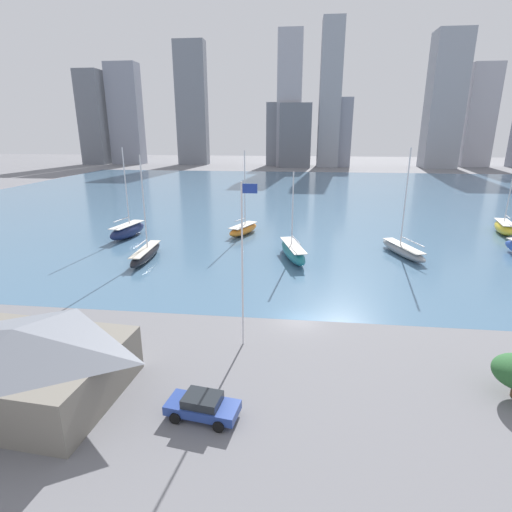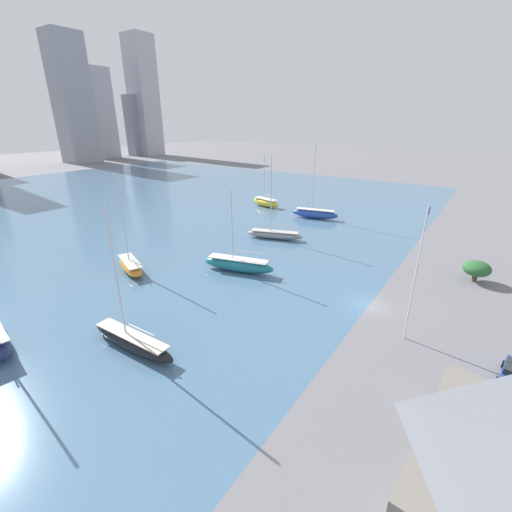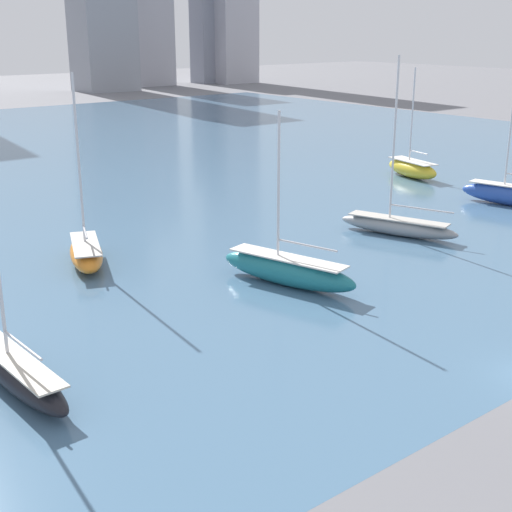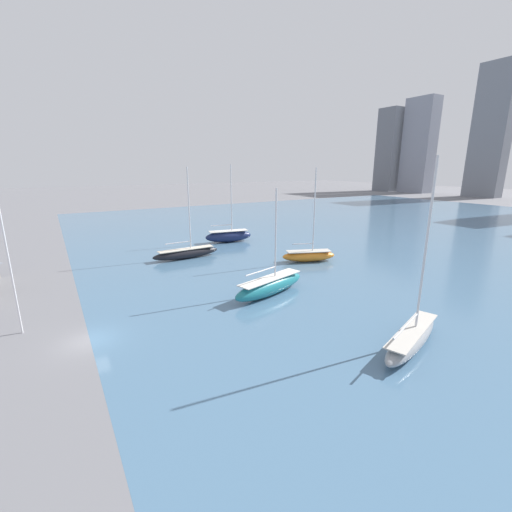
# 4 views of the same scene
# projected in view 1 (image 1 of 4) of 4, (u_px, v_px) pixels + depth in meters

# --- Properties ---
(ground_plane) EXTENTS (500.00, 500.00, 0.00)m
(ground_plane) POSITION_uv_depth(u_px,v_px,m) (299.00, 320.00, 37.12)
(ground_plane) COLOR slate
(harbor_water) EXTENTS (180.00, 140.00, 0.00)m
(harbor_water) POSITION_uv_depth(u_px,v_px,m) (303.00, 198.00, 103.43)
(harbor_water) COLOR #476B89
(harbor_water) RESTS_ON ground_plane
(boat_shed) EXTENTS (13.32, 9.92, 4.81)m
(boat_shed) POSITION_uv_depth(u_px,v_px,m) (19.00, 362.00, 26.03)
(boat_shed) COLOR slate
(boat_shed) RESTS_ON ground_plane
(flag_pole) EXTENTS (1.24, 0.14, 13.32)m
(flag_pole) POSITION_uv_depth(u_px,v_px,m) (243.00, 262.00, 30.85)
(flag_pole) COLOR silver
(flag_pole) RESTS_ON ground_plane
(distant_city_skyline) EXTENTS (228.00, 20.74, 65.20)m
(distant_city_skyline) POSITION_uv_depth(u_px,v_px,m) (327.00, 111.00, 189.66)
(distant_city_skyline) COLOR slate
(distant_city_skyline) RESTS_ON ground_plane
(sailboat_gray) EXTENTS (5.21, 10.49, 14.72)m
(sailboat_gray) POSITION_uv_depth(u_px,v_px,m) (403.00, 250.00, 56.07)
(sailboat_gray) COLOR gray
(sailboat_gray) RESTS_ON harbor_water
(sailboat_black) EXTENTS (2.25, 10.72, 13.89)m
(sailboat_black) POSITION_uv_depth(u_px,v_px,m) (146.00, 253.00, 54.24)
(sailboat_black) COLOR black
(sailboat_black) RESTS_ON harbor_water
(sailboat_yellow) EXTENTS (4.13, 8.52, 12.50)m
(sailboat_yellow) POSITION_uv_depth(u_px,v_px,m) (504.00, 227.00, 68.09)
(sailboat_yellow) COLOR yellow
(sailboat_yellow) RESTS_ON harbor_water
(sailboat_teal) EXTENTS (4.81, 10.76, 11.73)m
(sailboat_teal) POSITION_uv_depth(u_px,v_px,m) (293.00, 251.00, 54.49)
(sailboat_teal) COLOR #1E757F
(sailboat_teal) RESTS_ON harbor_water
(sailboat_orange) EXTENTS (5.18, 8.39, 13.83)m
(sailboat_orange) POSITION_uv_depth(u_px,v_px,m) (243.00, 229.00, 67.48)
(sailboat_orange) COLOR orange
(sailboat_orange) RESTS_ON harbor_water
(sailboat_navy) EXTENTS (3.95, 9.20, 14.36)m
(sailboat_navy) POSITION_uv_depth(u_px,v_px,m) (128.00, 230.00, 65.43)
(sailboat_navy) COLOR #19234C
(sailboat_navy) RESTS_ON harbor_water
(parked_sedan_blue) EXTENTS (4.68, 2.70, 1.50)m
(parked_sedan_blue) POSITION_uv_depth(u_px,v_px,m) (203.00, 406.00, 24.40)
(parked_sedan_blue) COLOR #284293
(parked_sedan_blue) RESTS_ON ground_plane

